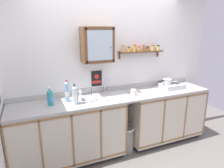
{
  "coord_description": "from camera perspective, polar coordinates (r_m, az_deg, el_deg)",
  "views": [
    {
      "loc": [
        -1.24,
        -2.34,
        1.99
      ],
      "look_at": [
        -0.05,
        0.48,
        1.14
      ],
      "focal_mm": 31.66,
      "sensor_mm": 36.0,
      "label": 1
    }
  ],
  "objects": [
    {
      "name": "back_wall",
      "position": [
        3.33,
        -0.52,
        4.17
      ],
      "size": [
        3.88,
        0.07,
        2.64
      ],
      "color": "white",
      "rests_on": "ground"
    },
    {
      "name": "saucepan",
      "position": [
        3.61,
        15.58,
        0.75
      ],
      "size": [
        0.3,
        0.16,
        0.09
      ],
      "color": "silver",
      "rests_on": "hot_plate_stove"
    },
    {
      "name": "backsplash",
      "position": [
        3.38,
        -0.28,
        -1.31
      ],
      "size": [
        3.24,
        0.02,
        0.08
      ],
      "primitive_type": "cube",
      "color": "#B2B2AD",
      "rests_on": "countertop"
    },
    {
      "name": "lower_cabinet_run",
      "position": [
        3.13,
        -12.31,
        -13.81
      ],
      "size": [
        1.66,
        0.6,
        0.94
      ],
      "color": "black",
      "rests_on": "ground"
    },
    {
      "name": "floor",
      "position": [
        3.31,
        4.32,
        -21.39
      ],
      "size": [
        6.28,
        6.28,
        0.0
      ],
      "primitive_type": "plane",
      "color": "slate",
      "rests_on": "ground"
    },
    {
      "name": "bottle_detergent_teal_1",
      "position": [
        2.85,
        -17.42,
        -3.7
      ],
      "size": [
        0.09,
        0.09,
        0.26
      ],
      "color": "teal",
      "rests_on": "countertop"
    },
    {
      "name": "sink",
      "position": [
        3.14,
        -0.38,
        -3.86
      ],
      "size": [
        0.55,
        0.46,
        0.42
      ],
      "color": "silver",
      "rests_on": "countertop"
    },
    {
      "name": "dish_rack",
      "position": [
        2.97,
        -8.03,
        -4.09
      ],
      "size": [
        0.29,
        0.25,
        0.17
      ],
      "color": "#B2B2B7",
      "rests_on": "countertop"
    },
    {
      "name": "warning_sign",
      "position": [
        3.24,
        -4.45,
        1.57
      ],
      "size": [
        0.18,
        0.01,
        0.26
      ],
      "color": "black"
    },
    {
      "name": "countertop",
      "position": [
        3.14,
        1.71,
        -3.67
      ],
      "size": [
        3.24,
        0.62,
        0.03
      ],
      "primitive_type": "cube",
      "color": "#B2B2AD",
      "rests_on": "lower_cabinet_run"
    },
    {
      "name": "mug",
      "position": [
        3.17,
        6.17,
        -2.38
      ],
      "size": [
        0.09,
        0.12,
        0.1
      ],
      "color": "white",
      "rests_on": "countertop"
    },
    {
      "name": "wall_cabinet",
      "position": [
        3.02,
        -4.27,
        11.23
      ],
      "size": [
        0.47,
        0.3,
        0.52
      ],
      "color": "brown"
    },
    {
      "name": "spice_shelf",
      "position": [
        3.44,
        8.46,
        9.53
      ],
      "size": [
        0.82,
        0.14,
        0.23
      ],
      "color": "brown"
    },
    {
      "name": "hot_plate_stove",
      "position": [
        3.68,
        16.88,
        -0.56
      ],
      "size": [
        0.39,
        0.28,
        0.08
      ],
      "color": "silver",
      "rests_on": "countertop"
    },
    {
      "name": "trash_bin",
      "position": [
        3.44,
        4.14,
        -15.34
      ],
      "size": [
        0.29,
        0.29,
        0.43
      ],
      "color": "gray",
      "rests_on": "ground"
    },
    {
      "name": "lower_cabinet_run_right",
      "position": [
        3.78,
        14.72,
        -8.61
      ],
      "size": [
        1.41,
        0.6,
        0.94
      ],
      "color": "black",
      "rests_on": "ground"
    },
    {
      "name": "bottle_water_clear_2",
      "position": [
        2.8,
        -10.67,
        -3.24
      ],
      "size": [
        0.07,
        0.07,
        0.29
      ],
      "color": "silver",
      "rests_on": "countertop"
    },
    {
      "name": "bottle_water_blue_0",
      "position": [
        2.92,
        -12.86,
        -2.24
      ],
      "size": [
        0.07,
        0.07,
        0.33
      ],
      "color": "#8CB7E0",
      "rests_on": "countertop"
    }
  ]
}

